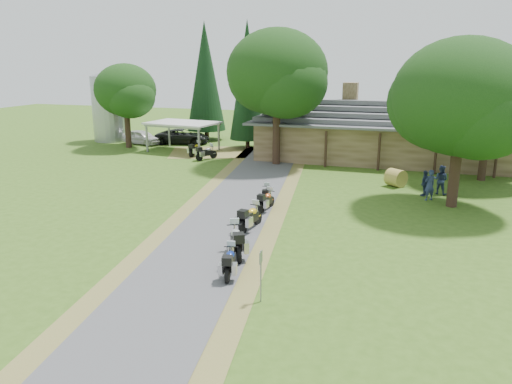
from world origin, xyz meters
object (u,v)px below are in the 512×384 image
(motorcycle_row_c, at_px, (250,216))
(hay_bale, at_px, (396,178))
(motorcycle_carport_a, at_px, (196,149))
(car_white_sedan, at_px, (142,135))
(lodge, at_px, (384,130))
(motorcycle_row_d, at_px, (266,200))
(silo, at_px, (109,106))
(car_dark_suv, at_px, (182,133))
(motorcycle_row_b, at_px, (236,239))
(carport, at_px, (183,137))
(motorcycle_row_a, at_px, (230,261))
(motorcycle_row_e, at_px, (266,194))
(motorcycle_carport_b, at_px, (206,152))

(motorcycle_row_c, bearing_deg, hay_bale, -20.49)
(motorcycle_row_c, relative_size, motorcycle_carport_a, 1.05)
(car_white_sedan, relative_size, motorcycle_carport_a, 2.83)
(lodge, height_order, hay_bale, lodge)
(car_white_sedan, distance_m, motorcycle_row_d, 25.20)
(silo, relative_size, motorcycle_carport_a, 3.75)
(car_dark_suv, relative_size, motorcycle_row_b, 2.69)
(lodge, distance_m, silo, 27.33)
(carport, xyz_separation_m, motorcycle_row_a, (13.54, -24.13, -0.71))
(silo, height_order, motorcycle_row_e, silo)
(carport, distance_m, motorcycle_row_e, 18.67)
(motorcycle_row_a, bearing_deg, car_dark_suv, 15.70)
(motorcycle_row_d, bearing_deg, motorcycle_row_a, -165.84)
(lodge, distance_m, motorcycle_carport_b, 14.77)
(car_white_sedan, bearing_deg, motorcycle_carport_b, -109.02)
(car_white_sedan, relative_size, hay_bale, 4.62)
(car_dark_suv, xyz_separation_m, hay_bale, (20.88, -11.36, -0.51))
(silo, xyz_separation_m, motorcycle_row_e, (21.79, -17.57, -2.94))
(motorcycle_row_a, relative_size, motorcycle_row_c, 0.90)
(motorcycle_row_e, bearing_deg, car_white_sedan, 34.76)
(motorcycle_carport_a, bearing_deg, carport, 53.62)
(car_dark_suv, height_order, motorcycle_carport_b, car_dark_suv)
(carport, height_order, motorcycle_row_d, carport)
(lodge, height_order, silo, silo)
(car_white_sedan, distance_m, motorcycle_carport_a, 8.64)
(carport, xyz_separation_m, motorcycle_carport_b, (3.60, -3.12, -0.67))
(lodge, distance_m, motorcycle_carport_a, 15.92)
(silo, bearing_deg, motorcycle_row_e, -38.88)
(car_dark_suv, distance_m, motorcycle_row_c, 26.68)
(silo, distance_m, motorcycle_row_c, 31.53)
(motorcycle_carport_a, bearing_deg, motorcycle_row_b, -145.86)
(silo, bearing_deg, carport, -18.95)
(lodge, distance_m, motorcycle_row_a, 25.97)
(motorcycle_row_b, relative_size, hay_bale, 1.84)
(car_dark_suv, bearing_deg, motorcycle_row_c, -160.71)
(car_dark_suv, distance_m, motorcycle_row_a, 31.78)
(motorcycle_row_e, bearing_deg, car_dark_suv, 25.74)
(carport, bearing_deg, motorcycle_carport_a, -34.34)
(car_dark_suv, xyz_separation_m, motorcycle_row_e, (13.94, -17.89, -0.52))
(car_white_sedan, relative_size, motorcycle_row_c, 2.71)
(motorcycle_row_b, distance_m, motorcycle_carport_b, 21.25)
(silo, bearing_deg, lodge, -3.94)
(car_dark_suv, bearing_deg, carport, -166.50)
(lodge, distance_m, motorcycle_row_b, 24.07)
(car_white_sedan, xyz_separation_m, motorcycle_row_b, (18.63, -24.36, -0.16))
(motorcycle_row_a, distance_m, motorcycle_row_c, 5.47)
(carport, relative_size, car_dark_suv, 1.07)
(car_white_sedan, height_order, motorcycle_row_e, car_white_sedan)
(hay_bale, bearing_deg, silo, 158.98)
(motorcycle_row_b, bearing_deg, motorcycle_carport_a, 1.81)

